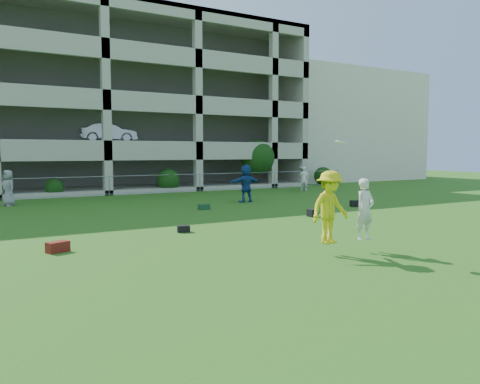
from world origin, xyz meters
TOP-DOWN VIEW (x-y plane):
  - ground at (0.00, 0.00)m, footprint 100.00×100.00m
  - stucco_building at (23.00, 28.00)m, footprint 16.00×14.00m
  - bystander_c at (-5.62, 15.88)m, footprint 0.88×1.01m
  - bystander_d at (5.26, 11.71)m, footprint 1.84×0.65m
  - bystander_e at (12.06, 15.63)m, footprint 0.72×0.69m
  - bystander_f at (12.43, 16.21)m, footprint 1.28×1.02m
  - bag_red_a at (-5.23, 3.56)m, footprint 0.62×0.48m
  - bag_black_b at (-1.19, 4.77)m, footprint 0.45×0.34m
  - crate_d at (4.79, 5.59)m, footprint 0.36×0.36m
  - bag_black_e at (8.83, 7.31)m, footprint 0.66×0.47m
  - bag_green_g at (1.95, 9.83)m, footprint 0.50×0.30m
  - frisbee_contest at (0.91, -0.24)m, footprint 2.03×0.82m
  - parking_garage at (-0.01, 27.70)m, footprint 30.00×14.00m
  - fence at (0.00, 19.00)m, footprint 36.06×0.06m
  - shrub_row at (4.59, 19.70)m, footprint 34.38×2.52m

SIDE VIEW (x-z plane):
  - ground at x=0.00m, z-range 0.00..0.00m
  - bag_black_b at x=-1.19m, z-range 0.00..0.22m
  - bag_green_g at x=1.95m, z-range 0.00..0.25m
  - bag_red_a at x=-5.23m, z-range 0.00..0.28m
  - crate_d at x=4.79m, z-range 0.00..0.30m
  - bag_black_e at x=8.83m, z-range 0.00..0.30m
  - fence at x=0.00m, z-range 0.01..1.21m
  - bystander_e at x=12.06m, z-range 0.00..1.65m
  - bystander_f at x=12.43m, z-range 0.00..1.72m
  - bystander_c at x=-5.62m, z-range 0.00..1.75m
  - bystander_d at x=5.26m, z-range 0.00..1.97m
  - frisbee_contest at x=0.91m, z-range -0.11..2.51m
  - shrub_row at x=4.59m, z-range -0.24..3.26m
  - stucco_building at x=23.00m, z-range 0.00..10.00m
  - parking_garage at x=-0.01m, z-range 0.01..12.01m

